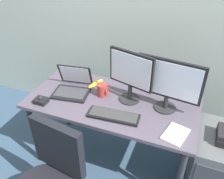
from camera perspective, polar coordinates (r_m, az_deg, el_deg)
name	(u,v)px	position (r m, az deg, el deg)	size (l,w,h in m)	color
ground_plane	(112,156)	(2.57, 0.00, -15.61)	(8.00, 8.00, 0.00)	#334B62
back_wall	(139,0)	(2.40, 6.53, 20.35)	(6.00, 0.10, 2.80)	#9DAA9F
desk	(112,108)	(2.13, 0.00, -4.46)	(1.47, 0.70, 0.72)	#504756
file_cabinet	(217,166)	(2.28, 23.74, -16.26)	(0.42, 0.53, 0.62)	#54585A
monitor_main	(169,82)	(1.90, 13.36, 1.72)	(0.52, 0.18, 0.45)	#262628
monitor_side	(131,74)	(1.96, 4.47, 3.81)	(0.39, 0.18, 0.45)	#262628
keyboard	(114,116)	(1.91, 0.38, -6.21)	(0.42, 0.17, 0.03)	black
laptop	(73,86)	(2.20, -9.36, 0.75)	(0.35, 0.34, 0.23)	black
trackball_mouse	(41,100)	(2.13, -16.54, -2.50)	(0.11, 0.09, 0.07)	black
coffee_mug	(102,90)	(2.12, -2.29, -0.14)	(0.10, 0.09, 0.11)	#9E332E
paper_notepad	(176,134)	(1.82, 14.87, -10.24)	(0.15, 0.21, 0.01)	white
banana	(96,84)	(2.28, -3.85, 1.41)	(0.19, 0.04, 0.04)	yellow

